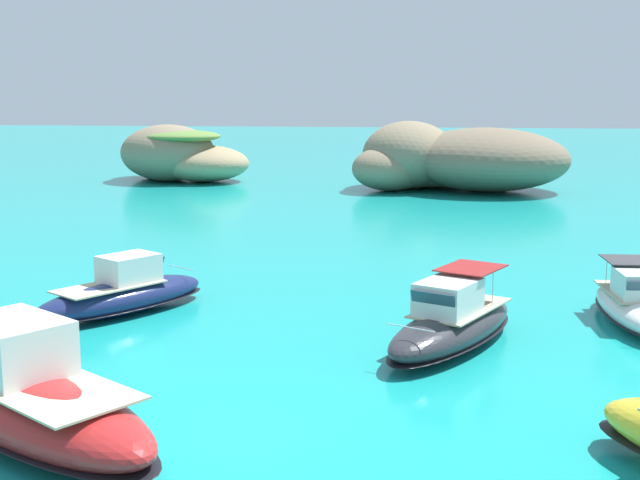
% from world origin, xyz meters
% --- Properties ---
extents(ground_plane, '(400.00, 400.00, 0.00)m').
position_xyz_m(ground_plane, '(0.00, 0.00, 0.00)').
color(ground_plane, teal).
extents(islet_large, '(23.50, 19.71, 6.36)m').
position_xyz_m(islet_large, '(6.25, 58.84, 2.69)').
color(islet_large, '#84755B').
rests_on(islet_large, ground).
extents(islet_small, '(17.26, 13.71, 5.78)m').
position_xyz_m(islet_small, '(-21.52, 63.15, 2.52)').
color(islet_small, '#9E8966').
rests_on(islet_small, ground).
extents(motorboat_charcoal, '(6.06, 8.75, 2.66)m').
position_xyz_m(motorboat_charcoal, '(5.62, 8.83, 0.85)').
color(motorboat_charcoal, '#2D2D33').
rests_on(motorboat_charcoal, ground).
extents(motorboat_red, '(10.58, 8.53, 3.12)m').
position_xyz_m(motorboat_red, '(-5.69, -0.65, 1.04)').
color(motorboat_red, red).
rests_on(motorboat_red, ground).
extents(motorboat_navy, '(6.55, 8.13, 2.40)m').
position_xyz_m(motorboat_navy, '(-7.73, 11.74, 0.80)').
color(motorboat_navy, navy).
rests_on(motorboat_navy, ground).
extents(motorboat_white, '(2.66, 7.53, 2.32)m').
position_xyz_m(motorboat_white, '(12.76, 12.92, 0.74)').
color(motorboat_white, white).
rests_on(motorboat_white, ground).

